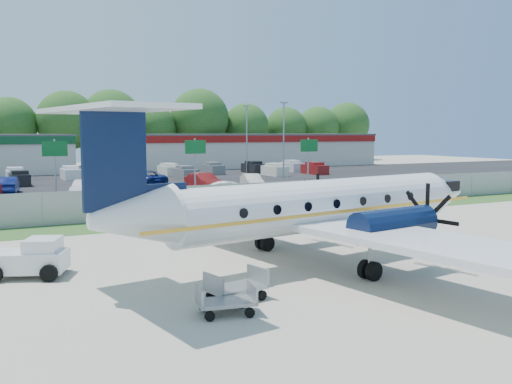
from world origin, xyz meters
name	(u,v)px	position (x,y,z in m)	size (l,w,h in m)	color
ground	(317,255)	(0.00, 0.00, 0.00)	(170.00, 170.00, 0.00)	#B5AD99
grass_verge	(213,219)	(0.00, 12.00, 0.01)	(170.00, 4.00, 0.02)	#2D561E
access_road	(177,206)	(0.00, 19.00, 0.01)	(170.00, 8.00, 0.02)	black
parking_lot	(112,184)	(0.00, 40.00, 0.01)	(170.00, 32.00, 0.02)	black
perimeter_fence	(201,200)	(0.00, 14.00, 1.00)	(120.00, 0.06, 1.99)	gray
building_east	(242,150)	(26.00, 61.98, 2.63)	(44.40, 12.40, 5.24)	beige
sign_left	(55,158)	(-8.00, 22.91, 3.61)	(1.80, 0.26, 5.00)	gray
sign_mid	(195,155)	(3.00, 22.91, 3.61)	(1.80, 0.26, 5.00)	gray
sign_right	(309,153)	(14.00, 22.91, 3.61)	(1.80, 0.26, 5.00)	gray
light_pole_ne	(284,135)	(20.00, 38.00, 5.23)	(0.90, 0.35, 9.09)	gray
light_pole_se	(247,134)	(20.00, 48.00, 5.23)	(0.90, 0.35, 9.09)	gray
tree_line	(63,167)	(0.00, 74.00, 0.00)	(112.00, 6.00, 14.00)	#214D16
aircraft	(314,206)	(-0.95, -1.21, 2.44)	(20.67, 20.30, 6.32)	silver
pushback_tug	(32,258)	(-11.76, 1.78, 0.71)	(3.18, 2.82, 1.48)	silver
baggage_cart_near	(236,287)	(-6.13, -4.61, 0.46)	(2.07, 1.47, 0.99)	gray
baggage_cart_far	(226,301)	(-7.03, -5.81, 0.42)	(1.89, 1.34, 0.91)	gray
cone_nose	(400,222)	(8.76, 4.50, 0.26)	(0.39, 0.39, 0.56)	#FD4408
cone_starboard_wing	(335,226)	(4.41, 4.92, 0.29)	(0.43, 0.43, 0.61)	#FD4408
road_car_mid	(219,202)	(3.82, 19.91, 0.00)	(1.71, 4.91, 1.62)	silver
road_car_east	(501,190)	(31.88, 16.64, 0.00)	(2.59, 5.62, 1.56)	maroon
parked_car_b	(83,196)	(-4.94, 29.16, 0.00)	(1.50, 4.29, 1.41)	silver
parked_car_c	(126,193)	(-1.03, 29.87, 0.00)	(1.71, 4.25, 1.45)	maroon
parked_car_d	(204,191)	(6.01, 28.62, 0.00)	(1.79, 5.13, 1.69)	maroon
parked_car_e	(252,189)	(10.96, 28.37, 0.00)	(1.53, 4.39, 1.45)	beige
parked_car_f	(8,194)	(-10.62, 34.11, 0.00)	(1.65, 4.73, 1.56)	navy
parked_car_g	(142,186)	(2.06, 35.65, 0.00)	(2.73, 5.92, 1.64)	navy
far_parking_rows	(102,180)	(0.00, 45.00, 0.00)	(56.00, 10.00, 1.60)	gray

